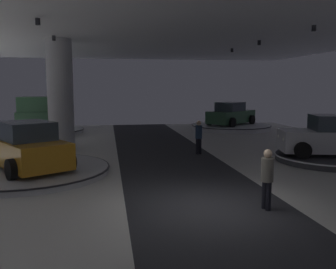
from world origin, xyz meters
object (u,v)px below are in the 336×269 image
object	(u,v)px
column_left	(60,96)
display_platform_deep_left	(42,131)
display_platform_mid_left	(27,171)
display_platform_deep_right	(231,127)
display_car_deep_right	(231,115)
display_car_mid_left	(26,147)
pickup_truck_deep_left	(41,116)
display_car_mid_right	(332,137)
visitor_walking_near	(267,176)
visitor_walking_far	(199,135)
display_platform_mid_right	(330,158)

from	to	relation	value
column_left	display_platform_deep_left	bearing A→B (deg)	106.31
column_left	display_platform_mid_left	size ratio (longest dim) A/B	0.92
display_platform_deep_right	display_car_deep_right	size ratio (longest dim) A/B	1.36
display_car_mid_left	pickup_truck_deep_left	size ratio (longest dim) A/B	0.84
display_car_mid_right	display_car_mid_left	xyz separation A→B (m)	(-12.36, -0.43, -0.04)
display_platform_deep_right	display_platform_deep_left	bearing A→B (deg)	179.94
display_car_mid_right	visitor_walking_near	xyz separation A→B (m)	(-5.40, -5.46, -0.14)
column_left	pickup_truck_deep_left	size ratio (longest dim) A/B	1.02
display_car_mid_left	display_platform_deep_right	world-z (taller)	display_car_mid_left
column_left	visitor_walking_far	world-z (taller)	column_left
display_car_mid_right	display_platform_deep_left	world-z (taller)	display_car_mid_right
display_car_mid_right	display_platform_deep_left	xyz separation A→B (m)	(-13.96, 12.34, -0.90)
display_platform_mid_right	display_platform_deep_right	world-z (taller)	display_platform_deep_right
column_left	display_platform_mid_right	world-z (taller)	column_left
column_left	display_platform_mid_right	xyz separation A→B (m)	(11.68, -4.67, -2.59)
display_platform_mid_right	visitor_walking_far	world-z (taller)	visitor_walking_far
visitor_walking_near	visitor_walking_far	world-z (taller)	same
column_left	visitor_walking_far	size ratio (longest dim) A/B	3.46
display_platform_mid_left	visitor_walking_far	xyz separation A→B (m)	(7.18, 3.01, 0.77)
display_car_mid_left	display_car_deep_right	xyz separation A→B (m)	(12.10, 12.74, 0.10)
display_platform_mid_left	display_car_deep_right	xyz separation A→B (m)	(12.12, 12.72, 0.97)
display_car_deep_right	column_left	bearing A→B (deg)	-146.33
display_car_mid_left	display_car_mid_right	bearing A→B (deg)	2.01
display_platform_mid_left	display_car_mid_left	bearing A→B (deg)	-58.28
column_left	pickup_truck_deep_left	distance (m)	7.84
display_platform_mid_left	display_platform_mid_right	bearing A→B (deg)	1.93
visitor_walking_near	display_platform_deep_left	bearing A→B (deg)	115.66
column_left	display_platform_mid_right	bearing A→B (deg)	-21.78
display_car_mid_left	visitor_walking_far	world-z (taller)	display_car_mid_left
display_car_mid_right	display_platform_deep_left	bearing A→B (deg)	138.51
display_car_mid_left	display_car_deep_right	bearing A→B (deg)	46.47
column_left	display_platform_deep_right	world-z (taller)	column_left
display_car_mid_left	display_platform_mid_right	bearing A→B (deg)	2.05
display_platform_mid_right	display_platform_deep_right	distance (m)	12.32
column_left	display_platform_deep_right	size ratio (longest dim) A/B	0.92
display_platform_mid_right	display_car_deep_right	size ratio (longest dim) A/B	1.06
display_car_mid_right	display_platform_mid_left	world-z (taller)	display_car_mid_right
display_platform_mid_right	column_left	bearing A→B (deg)	158.22
visitor_walking_near	visitor_walking_far	xyz separation A→B (m)	(0.21, 8.06, 0.00)
display_platform_mid_right	display_platform_deep_right	xyz separation A→B (m)	(-0.20, 12.32, 0.03)
display_car_mid_left	display_car_deep_right	distance (m)	17.58
display_platform_mid_left	display_car_mid_right	bearing A→B (deg)	1.89
visitor_walking_near	display_car_mid_left	bearing A→B (deg)	144.16
display_platform_mid_left	visitor_walking_near	size ratio (longest dim) A/B	3.75
display_platform_deep_right	visitor_walking_near	size ratio (longest dim) A/B	3.76
column_left	display_platform_deep_left	world-z (taller)	column_left
display_car_deep_right	visitor_walking_far	bearing A→B (deg)	-116.96
display_platform_mid_right	visitor_walking_near	xyz separation A→B (m)	(-5.37, -5.46, 0.75)
display_platform_deep_left	visitor_walking_near	xyz separation A→B (m)	(8.55, -17.80, 0.76)
display_platform_mid_right	display_car_deep_right	distance (m)	12.34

